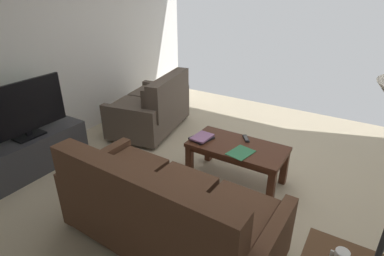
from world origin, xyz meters
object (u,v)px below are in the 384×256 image
object	(u,v)px
sofa_main	(164,211)
tv_remote	(246,139)
book_stack	(202,138)
flat_tv	(22,109)
tv_stand	(34,153)
loose_magazine	(241,153)
loveseat_near	(153,108)
coffee_table	(237,151)

from	to	relation	value
sofa_main	tv_remote	bearing A→B (deg)	-95.32
sofa_main	book_stack	distance (m)	1.15
flat_tv	tv_remote	world-z (taller)	flat_tv
flat_tv	tv_remote	size ratio (longest dim) A/B	6.33
sofa_main	tv_remote	world-z (taller)	sofa_main
tv_stand	loose_magazine	distance (m)	2.38
loveseat_near	flat_tv	world-z (taller)	flat_tv
loveseat_near	coffee_table	bearing A→B (deg)	160.63
flat_tv	book_stack	bearing A→B (deg)	-150.57
loveseat_near	sofa_main	bearing A→B (deg)	130.32
book_stack	tv_remote	bearing A→B (deg)	-148.86
sofa_main	coffee_table	xyz separation A→B (m)	(-0.10, -1.19, 0.00)
loveseat_near	flat_tv	xyz separation A→B (m)	(0.52, 1.60, 0.41)
sofa_main	loose_magazine	world-z (taller)	sofa_main
loveseat_near	flat_tv	size ratio (longest dim) A/B	1.38
sofa_main	book_stack	xyz separation A→B (m)	(0.29, -1.11, 0.10)
coffee_table	tv_stand	world-z (taller)	coffee_table
book_stack	coffee_table	bearing A→B (deg)	-168.75
tv_stand	flat_tv	distance (m)	0.55
loose_magazine	tv_stand	bearing A→B (deg)	33.97
book_stack	loose_magazine	world-z (taller)	book_stack
tv_stand	flat_tv	world-z (taller)	flat_tv
sofa_main	flat_tv	bearing A→B (deg)	-4.21
loose_magazine	book_stack	bearing A→B (deg)	5.11
sofa_main	loveseat_near	xyz separation A→B (m)	(1.48, -1.74, -0.01)
sofa_main	book_stack	world-z (taller)	sofa_main
flat_tv	book_stack	xyz separation A→B (m)	(-1.70, -0.96, -0.31)
tv_stand	loveseat_near	bearing A→B (deg)	-107.91
loose_magazine	tv_remote	bearing A→B (deg)	-65.37
coffee_table	loose_magazine	bearing A→B (deg)	125.11
coffee_table	book_stack	world-z (taller)	book_stack
coffee_table	loose_magazine	distance (m)	0.18
sofa_main	tv_stand	world-z (taller)	sofa_main
loveseat_near	tv_remote	size ratio (longest dim) A/B	8.72
sofa_main	flat_tv	size ratio (longest dim) A/B	1.86
loveseat_near	book_stack	size ratio (longest dim) A/B	5.03
sofa_main	tv_stand	size ratio (longest dim) A/B	1.48
flat_tv	loose_magazine	size ratio (longest dim) A/B	3.68
flat_tv	tv_remote	distance (m)	2.46
tv_stand	book_stack	xyz separation A→B (m)	(-1.70, -0.96, 0.24)
flat_tv	tv_remote	xyz separation A→B (m)	(-2.12, -1.21, -0.31)
book_stack	tv_remote	distance (m)	0.49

